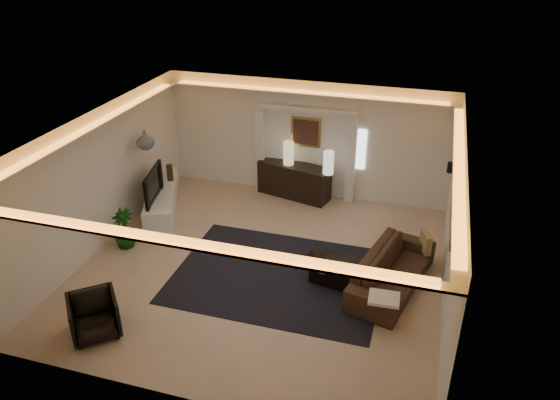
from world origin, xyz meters
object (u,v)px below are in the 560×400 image
(console, at_px, (294,181))
(armchair, at_px, (94,316))
(coffee_table, at_px, (344,274))
(sofa, at_px, (392,271))

(console, bearing_deg, armchair, -93.52)
(armchair, bearing_deg, coffee_table, -5.25)
(console, relative_size, armchair, 2.30)
(sofa, bearing_deg, armchair, 134.56)
(console, xyz_separation_m, coffee_table, (1.89, -3.30, -0.20))
(console, distance_m, armchair, 6.17)
(coffee_table, xyz_separation_m, armchair, (-3.72, -2.60, 0.15))
(armchair, bearing_deg, console, 32.58)
(sofa, distance_m, armchair, 5.36)
(sofa, height_order, coffee_table, sofa)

